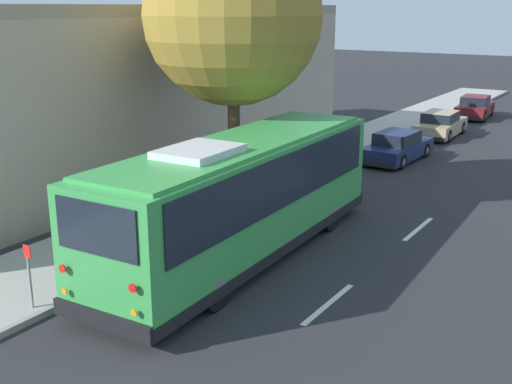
# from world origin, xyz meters

# --- Properties ---
(ground_plane) EXTENTS (160.00, 160.00, 0.00)m
(ground_plane) POSITION_xyz_m (0.00, 0.00, 0.00)
(ground_plane) COLOR #28282B
(sidewalk_slab) EXTENTS (80.00, 3.43, 0.15)m
(sidewalk_slab) POSITION_xyz_m (0.00, 3.30, 0.07)
(sidewalk_slab) COLOR #A3A099
(sidewalk_slab) RESTS_ON ground
(curb_strip) EXTENTS (80.00, 0.14, 0.15)m
(curb_strip) POSITION_xyz_m (0.00, 1.52, 0.07)
(curb_strip) COLOR gray
(curb_strip) RESTS_ON ground
(shuttle_bus) EXTENTS (10.77, 3.15, 3.31)m
(shuttle_bus) POSITION_xyz_m (0.91, -0.13, 1.77)
(shuttle_bus) COLOR green
(shuttle_bus) RESTS_ON ground
(parked_sedan_navy) EXTENTS (4.39, 1.86, 1.28)m
(parked_sedan_navy) POSITION_xyz_m (13.66, 0.43, 0.59)
(parked_sedan_navy) COLOR #19234C
(parked_sedan_navy) RESTS_ON ground
(parked_sedan_tan) EXTENTS (4.42, 1.88, 1.29)m
(parked_sedan_tan) POSITION_xyz_m (20.02, 0.54, 0.60)
(parked_sedan_tan) COLOR tan
(parked_sedan_tan) RESTS_ON ground
(parked_sedan_maroon) EXTENTS (4.23, 1.96, 1.32)m
(parked_sedan_maroon) POSITION_xyz_m (26.81, 0.58, 0.61)
(parked_sedan_maroon) COLOR maroon
(parked_sedan_maroon) RESTS_ON ground
(street_tree) EXTENTS (5.48, 5.48, 9.56)m
(street_tree) POSITION_xyz_m (4.39, 2.42, 6.52)
(street_tree) COLOR brown
(street_tree) RESTS_ON sidewalk_slab
(sign_post_near) EXTENTS (0.06, 0.22, 1.44)m
(sign_post_near) POSITION_xyz_m (-4.30, 1.83, 0.89)
(sign_post_near) COLOR gray
(sign_post_near) RESTS_ON sidewalk_slab
(sign_post_far) EXTENTS (0.06, 0.22, 1.60)m
(sign_post_far) POSITION_xyz_m (-2.34, 1.83, 0.98)
(sign_post_far) COLOR gray
(sign_post_far) RESTS_ON sidewalk_slab
(building_backdrop) EXTENTS (24.08, 7.72, 6.47)m
(building_backdrop) POSITION_xyz_m (6.10, 9.59, 3.04)
(building_backdrop) COLOR tan
(building_backdrop) RESTS_ON ground
(lane_stripe_mid) EXTENTS (2.40, 0.14, 0.01)m
(lane_stripe_mid) POSITION_xyz_m (-0.41, -3.34, 0.00)
(lane_stripe_mid) COLOR silver
(lane_stripe_mid) RESTS_ON ground
(lane_stripe_ahead) EXTENTS (2.40, 0.14, 0.01)m
(lane_stripe_ahead) POSITION_xyz_m (5.59, -3.34, 0.00)
(lane_stripe_ahead) COLOR silver
(lane_stripe_ahead) RESTS_ON ground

